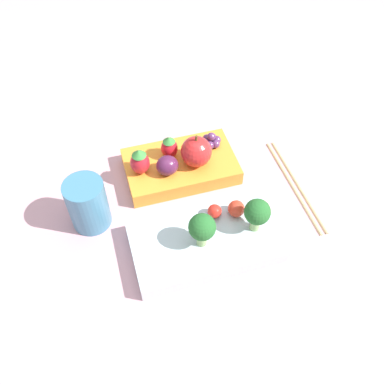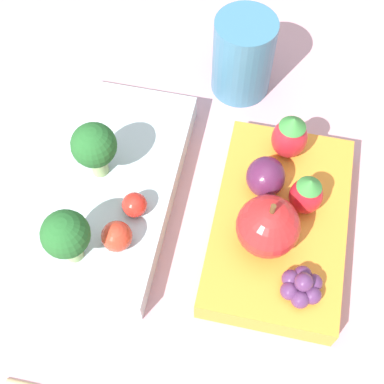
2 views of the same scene
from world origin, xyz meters
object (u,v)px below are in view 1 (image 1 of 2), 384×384
object	(u,v)px
cherry_tomato_0	(215,211)
grape_cluster	(211,141)
cherry_tomato_1	(236,209)
broccoli_floret_0	(202,228)
strawberry_1	(169,147)
drinking_cup	(88,204)
apple	(196,152)
strawberry_0	(140,161)
chopsticks_pair	(295,184)
bento_box_fruit	(181,166)
bento_box_savoury	(205,242)
broccoli_floret_1	(257,213)
plum	(167,165)

from	to	relation	value
cherry_tomato_0	grape_cluster	world-z (taller)	grape_cluster
cherry_tomato_1	broccoli_floret_0	bearing A→B (deg)	27.60
strawberry_1	drinking_cup	bearing A→B (deg)	26.94
cherry_tomato_0	apple	size ratio (longest dim) A/B	0.36
strawberry_0	chopsticks_pair	bearing A→B (deg)	161.19
cherry_tomato_0	cherry_tomato_1	distance (m)	0.03
apple	drinking_cup	distance (m)	0.19
bento_box_fruit	apple	distance (m)	0.05
chopsticks_pair	strawberry_1	bearing A→B (deg)	-28.52
cherry_tomato_1	bento_box_savoury	bearing A→B (deg)	24.92
bento_box_savoury	cherry_tomato_1	distance (m)	0.07
strawberry_1	cherry_tomato_0	bearing A→B (deg)	102.82
broccoli_floret_1	strawberry_0	distance (m)	0.21
cherry_tomato_0	strawberry_1	xyz separation A→B (m)	(0.03, -0.14, 0.01)
grape_cluster	bento_box_savoury	bearing A→B (deg)	68.80
bento_box_savoury	chopsticks_pair	xyz separation A→B (m)	(-0.18, -0.07, -0.01)
strawberry_1	apple	bearing A→B (deg)	143.87
cherry_tomato_0	strawberry_0	world-z (taller)	strawberry_0
broccoli_floret_1	cherry_tomato_0	size ratio (longest dim) A/B	2.73
bento_box_fruit	chopsticks_pair	xyz separation A→B (m)	(-0.18, 0.09, -0.01)
broccoli_floret_1	drinking_cup	size ratio (longest dim) A/B	0.68
broccoli_floret_0	plum	xyz separation A→B (m)	(0.01, -0.15, -0.02)
strawberry_0	drinking_cup	size ratio (longest dim) A/B	0.56
strawberry_1	plum	xyz separation A→B (m)	(0.01, 0.04, -0.00)
chopsticks_pair	bento_box_fruit	bearing A→B (deg)	-26.27
bento_box_savoury	broccoli_floret_0	size ratio (longest dim) A/B	3.68
strawberry_1	cherry_tomato_1	bearing A→B (deg)	113.56
bento_box_savoury	drinking_cup	xyz separation A→B (m)	(0.16, -0.10, 0.03)
bento_box_savoury	cherry_tomato_1	xyz separation A→B (m)	(-0.06, -0.03, 0.03)
plum	bento_box_savoury	bearing A→B (deg)	98.12
bento_box_savoury	plum	size ratio (longest dim) A/B	6.01
bento_box_savoury	apple	size ratio (longest dim) A/B	3.62
broccoli_floret_0	strawberry_0	distance (m)	0.17
bento_box_savoury	broccoli_floret_1	world-z (taller)	broccoli_floret_1
cherry_tomato_0	bento_box_fruit	bearing A→B (deg)	-81.81
bento_box_fruit	strawberry_1	xyz separation A→B (m)	(0.01, -0.02, 0.03)
cherry_tomato_1	strawberry_0	world-z (taller)	strawberry_0
bento_box_savoury	cherry_tomato_0	world-z (taller)	cherry_tomato_0
drinking_cup	cherry_tomato_0	bearing A→B (deg)	160.11
plum	grape_cluster	size ratio (longest dim) A/B	1.04
bento_box_fruit	apple	world-z (taller)	apple
broccoli_floret_0	bento_box_savoury	bearing A→B (deg)	-137.10
cherry_tomato_0	apple	distance (m)	0.11
cherry_tomato_0	apple	world-z (taller)	apple
plum	drinking_cup	bearing A→B (deg)	16.50
strawberry_0	broccoli_floret_0	bearing A→B (deg)	108.14
cherry_tomato_0	drinking_cup	xyz separation A→B (m)	(0.18, -0.07, 0.01)
broccoli_floret_0	cherry_tomato_0	distance (m)	0.06
grape_cluster	bento_box_fruit	bearing A→B (deg)	19.55
cherry_tomato_1	cherry_tomato_0	bearing A→B (deg)	-11.47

